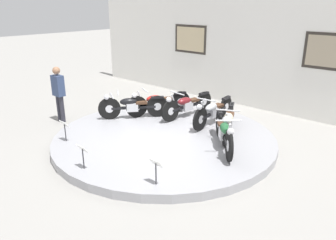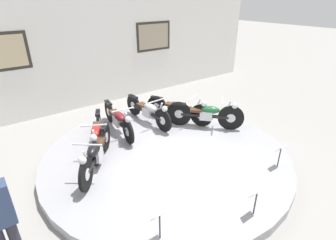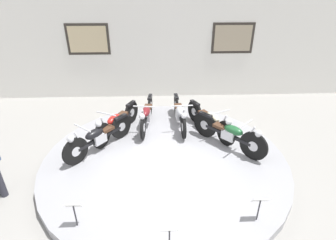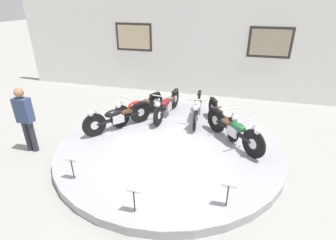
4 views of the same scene
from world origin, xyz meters
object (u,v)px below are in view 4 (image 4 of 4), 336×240
(motorcycle_maroon, at_px, (167,105))
(visitor_standing, at_px, (25,117))
(motorcycle_red, at_px, (138,107))
(motorcycle_silver, at_px, (197,108))
(motorcycle_cream, at_px, (223,116))
(motorcycle_green, at_px, (234,129))
(info_placard_front_left, at_px, (71,163))
(info_placard_front_centre, at_px, (134,195))
(motorcycle_black, at_px, (117,116))
(info_placard_front_right, at_px, (228,189))

(motorcycle_maroon, height_order, visitor_standing, visitor_standing)
(motorcycle_red, relative_size, motorcycle_silver, 0.92)
(motorcycle_silver, relative_size, motorcycle_cream, 1.09)
(motorcycle_silver, bearing_deg, motorcycle_green, -46.50)
(motorcycle_cream, relative_size, visitor_standing, 1.11)
(motorcycle_silver, relative_size, visitor_standing, 1.21)
(motorcycle_silver, bearing_deg, motorcycle_maroon, -180.00)
(info_placard_front_left, distance_m, info_placard_front_centre, 1.57)
(info_placard_front_left, bearing_deg, motorcycle_black, 90.95)
(motorcycle_black, distance_m, info_placard_front_right, 3.69)
(motorcycle_red, height_order, motorcycle_maroon, motorcycle_red)
(motorcycle_maroon, distance_m, motorcycle_cream, 1.70)
(motorcycle_black, height_order, motorcycle_maroon, motorcycle_black)
(info_placard_front_right, bearing_deg, info_placard_front_centre, -160.68)
(motorcycle_maroon, height_order, motorcycle_silver, motorcycle_silver)
(motorcycle_black, xyz_separation_m, motorcycle_cream, (2.71, 0.70, -0.00))
(info_placard_front_centre, xyz_separation_m, info_placard_front_right, (1.48, 0.52, 0.00))
(motorcycle_silver, xyz_separation_m, info_placard_front_left, (-1.93, -3.29, -0.01))
(info_placard_front_centre, bearing_deg, motorcycle_black, 119.49)
(motorcycle_green, relative_size, info_placard_front_centre, 2.99)
(motorcycle_black, bearing_deg, motorcycle_green, 0.07)
(motorcycle_green, relative_size, visitor_standing, 0.95)
(motorcycle_green, bearing_deg, info_placard_front_left, -144.14)
(info_placard_front_left, bearing_deg, visitor_standing, 151.99)
(motorcycle_maroon, xyz_separation_m, motorcycle_cream, (1.64, -0.43, 0.00))
(motorcycle_cream, bearing_deg, motorcycle_silver, 150.31)
(motorcycle_red, bearing_deg, motorcycle_black, -114.52)
(info_placard_front_left, bearing_deg, info_placard_front_centre, -19.32)
(motorcycle_red, relative_size, motorcycle_maroon, 0.92)
(motorcycle_red, distance_m, info_placard_front_centre, 3.59)
(motorcycle_black, relative_size, info_placard_front_right, 3.06)
(info_placard_front_right, distance_m, visitor_standing, 4.83)
(motorcycle_red, distance_m, motorcycle_maroon, 0.86)
(motorcycle_maroon, distance_m, motorcycle_silver, 0.90)
(motorcycle_silver, xyz_separation_m, info_placard_front_centre, (-0.45, -3.81, -0.01))
(motorcycle_cream, distance_m, info_placard_front_left, 3.92)
(visitor_standing, bearing_deg, motorcycle_black, 35.30)
(motorcycle_black, distance_m, motorcycle_red, 0.77)
(info_placard_front_left, distance_m, info_placard_front_right, 2.96)
(info_placard_front_centre, bearing_deg, info_placard_front_left, 160.68)
(motorcycle_red, bearing_deg, motorcycle_cream, -0.01)
(motorcycle_silver, height_order, motorcycle_green, motorcycle_green)
(motorcycle_red, distance_m, motorcycle_cream, 2.39)
(info_placard_front_left, xyz_separation_m, info_placard_front_centre, (1.48, -0.52, 0.00))
(motorcycle_green, height_order, info_placard_front_right, motorcycle_green)
(motorcycle_red, height_order, info_placard_front_centre, motorcycle_red)
(motorcycle_maroon, bearing_deg, info_placard_front_centre, -83.27)
(motorcycle_maroon, bearing_deg, motorcycle_cream, -14.52)
(motorcycle_maroon, relative_size, info_placard_front_right, 3.81)
(motorcycle_cream, xyz_separation_m, info_placard_front_left, (-2.68, -2.86, -0.01))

